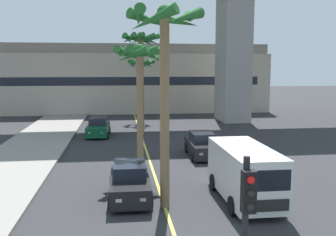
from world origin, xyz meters
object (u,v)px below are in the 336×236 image
palm_tree_far_median (139,66)px  delivery_van (245,172)px  car_queue_front (202,145)px  car_queue_third (130,182)px  traffic_light_median_far (139,115)px  palm_tree_near_median (141,54)px  palm_tree_farthest_median (165,49)px  palm_tree_mid_median (141,71)px  car_queue_second (98,128)px

palm_tree_far_median → delivery_van: bearing=-51.9°
car_queue_front → palm_tree_far_median: bearing=-143.8°
car_queue_third → traffic_light_median_far: bearing=84.0°
car_queue_front → delivery_van: 8.41m
delivery_van → palm_tree_near_median: palm_tree_near_median is taller
car_queue_third → palm_tree_farthest_median: bearing=-41.1°
car_queue_third → palm_tree_near_median: palm_tree_near_median is taller
delivery_van → traffic_light_median_far: traffic_light_median_far is taller
traffic_light_median_far → palm_tree_near_median: palm_tree_near_median is taller
car_queue_front → palm_tree_near_median: size_ratio=0.48×
palm_tree_mid_median → palm_tree_farthest_median: bearing=-91.3°
car_queue_front → car_queue_second: 10.89m
car_queue_third → delivery_van: bearing=-11.1°
car_queue_second → palm_tree_mid_median: (4.17, 8.92, 4.59)m
palm_tree_far_median → palm_tree_farthest_median: palm_tree_farthest_median is taller
traffic_light_median_far → palm_tree_mid_median: 17.00m
traffic_light_median_far → palm_tree_farthest_median: (0.60, -9.15, 3.75)m
delivery_van → traffic_light_median_far: (-4.07, 8.86, 1.43)m
delivery_van → car_queue_front: bearing=90.2°
delivery_van → car_queue_third: bearing=168.9°
car_queue_second → palm_tree_near_median: size_ratio=0.48×
car_queue_second → car_queue_front: bearing=-49.7°
traffic_light_median_far → palm_tree_mid_median: size_ratio=0.63×
palm_tree_farthest_median → car_queue_third: bearing=138.9°
palm_tree_near_median → delivery_van: bearing=-78.9°
palm_tree_mid_median → palm_tree_near_median: bearing=-93.6°
palm_tree_mid_median → palm_tree_farthest_median: (-0.57, -25.90, 1.15)m
delivery_van → palm_tree_mid_median: bearing=96.5°
palm_tree_near_median → palm_tree_farthest_median: size_ratio=1.06×
delivery_van → palm_tree_farthest_median: (-3.48, -0.28, 5.18)m
palm_tree_near_median → car_queue_third: bearing=-95.1°
delivery_van → traffic_light_median_far: 9.86m
traffic_light_median_far → palm_tree_mid_median: palm_tree_mid_median is taller
palm_tree_near_median → car_queue_front: bearing=-69.3°
car_queue_front → delivery_van: size_ratio=0.79×
palm_tree_near_median → palm_tree_mid_median: (0.52, 8.23, -1.51)m
car_queue_second → delivery_van: delivery_van is taller
palm_tree_far_median → traffic_light_median_far: bearing=88.0°
car_queue_second → palm_tree_mid_median: size_ratio=0.63×
car_queue_second → car_queue_third: bearing=-82.2°
palm_tree_near_median → palm_tree_far_median: palm_tree_near_median is taller
car_queue_front → traffic_light_median_far: 4.54m
car_queue_front → palm_tree_farthest_median: 10.96m
traffic_light_median_far → palm_tree_farthest_median: bearing=-86.3°
traffic_light_median_far → car_queue_front: bearing=-6.6°
car_queue_third → delivery_van: 5.03m
delivery_van → palm_tree_farthest_median: bearing=-175.3°
palm_tree_near_median → palm_tree_farthest_median: bearing=-90.2°
car_queue_third → delivery_van: size_ratio=0.78×
car_queue_front → car_queue_third: 8.89m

